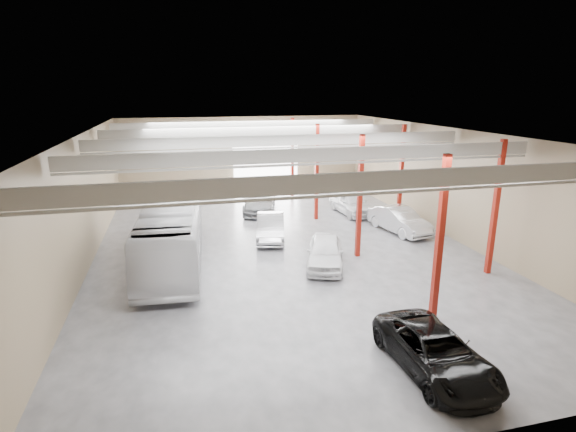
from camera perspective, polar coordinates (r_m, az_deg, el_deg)
name	(u,v)px	position (r m, az deg, el deg)	size (l,w,h in m)	color
depot_shell	(286,167)	(26.37, -0.29, 6.29)	(22.12, 32.12, 7.06)	#48484D
coach_bus	(172,230)	(25.86, -14.46, -1.70)	(2.99, 12.78, 3.56)	silver
black_sedan	(435,352)	(16.67, 18.21, -16.05)	(2.44, 5.29, 1.47)	black
car_row_a	(325,252)	(24.57, 4.75, -4.54)	(1.92, 4.78, 1.63)	white
car_row_b	(271,227)	(28.84, -2.22, -1.42)	(1.71, 4.90, 1.61)	#A2A1A6
car_row_c	(260,201)	(35.56, -3.60, 1.94)	(2.37, 5.82, 1.69)	slate
car_right_near	(399,220)	(31.20, 13.95, -0.49)	(1.78, 5.09, 1.68)	#BBBCC1
car_right_far	(351,203)	(35.17, 8.04, 1.67)	(2.01, 5.00, 1.70)	silver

